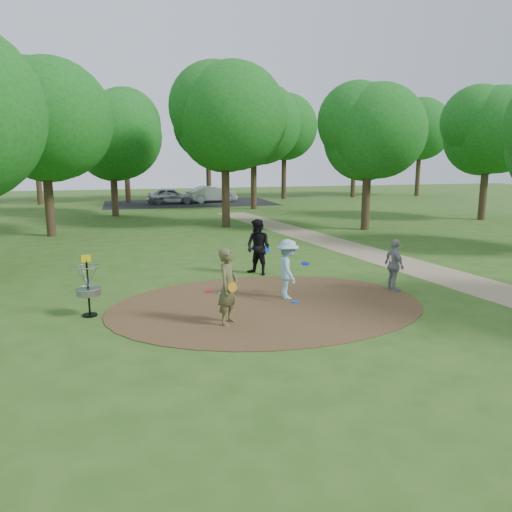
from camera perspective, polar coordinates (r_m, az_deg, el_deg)
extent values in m
plane|color=#2D5119|center=(13.26, 1.36, -5.65)|extent=(100.00, 100.00, 0.00)
cylinder|color=#47301C|center=(13.26, 1.36, -5.61)|extent=(8.40, 8.40, 0.02)
cube|color=#8C7A5B|center=(17.83, 19.90, -1.89)|extent=(7.55, 39.89, 0.01)
cube|color=black|center=(42.71, -7.57, 6.03)|extent=(14.00, 8.00, 0.01)
imported|color=brown|center=(11.58, -3.20, -3.52)|extent=(0.73, 0.79, 1.82)
cylinder|color=orange|center=(11.34, -2.72, -3.57)|extent=(0.22, 0.07, 0.22)
imported|color=#8CC3D0|center=(13.71, 3.64, -1.52)|extent=(0.69, 1.11, 1.66)
cylinder|color=#0B0FC3|center=(13.83, 5.63, -0.85)|extent=(0.23, 0.23, 0.08)
imported|color=black|center=(16.46, 0.26, 1.01)|extent=(1.11, 1.14, 1.85)
cylinder|color=blue|center=(16.58, 1.24, 0.72)|extent=(0.23, 0.10, 0.22)
imported|color=gray|center=(15.00, 15.52, -1.03)|extent=(0.39, 0.91, 1.54)
cylinder|color=white|center=(14.89, 15.36, -0.28)|extent=(0.23, 0.09, 0.22)
cylinder|color=#1796BF|center=(14.31, -3.89, -4.27)|extent=(0.22, 0.22, 0.02)
cylinder|color=blue|center=(13.52, 4.51, -5.23)|extent=(0.22, 0.22, 0.02)
cylinder|color=red|center=(14.53, -5.41, -4.06)|extent=(0.22, 0.22, 0.02)
imported|color=#A1A2A8|center=(42.16, -9.73, 6.79)|extent=(3.90, 1.64, 1.32)
imported|color=#B9BBC1|center=(43.11, -5.09, 7.06)|extent=(4.48, 2.38, 1.40)
cylinder|color=black|center=(12.89, -18.62, -3.64)|extent=(0.05, 0.05, 1.35)
cylinder|color=black|center=(13.07, -18.44, -6.42)|extent=(0.36, 0.36, 0.04)
cylinder|color=gray|center=(12.91, -18.61, -3.87)|extent=(0.60, 0.60, 0.16)
torus|color=gray|center=(12.89, -18.63, -3.53)|extent=(0.63, 0.63, 0.03)
torus|color=gray|center=(12.76, -18.78, -1.14)|extent=(0.58, 0.58, 0.02)
cube|color=yellow|center=(12.72, -18.84, -0.26)|extent=(0.22, 0.02, 0.18)
cylinder|color=#332316|center=(26.45, -22.59, 6.19)|extent=(0.44, 0.44, 3.80)
sphere|color=#155115|center=(26.42, -23.18, 13.69)|extent=(5.71, 5.71, 5.71)
cylinder|color=#332316|center=(27.79, -3.49, 7.63)|extent=(0.44, 0.44, 4.18)
sphere|color=#155115|center=(27.80, -3.58, 15.21)|extent=(5.77, 5.77, 5.77)
cylinder|color=#332316|center=(27.33, 12.48, 6.72)|extent=(0.44, 0.44, 3.61)
sphere|color=#155115|center=(27.28, 12.76, 13.33)|extent=(4.89, 4.89, 4.89)
cylinder|color=#332316|center=(34.23, -15.89, 7.27)|extent=(0.44, 0.44, 3.42)
sphere|color=#155115|center=(34.18, -16.19, 12.72)|extent=(5.61, 5.61, 5.61)
cylinder|color=#332316|center=(37.45, -0.26, 8.74)|extent=(0.44, 0.44, 4.37)
sphere|color=#155115|center=(37.48, -0.27, 14.57)|extent=(5.90, 5.90, 5.90)
cylinder|color=#332316|center=(33.99, 24.57, 6.98)|extent=(0.44, 0.44, 3.80)
sphere|color=#155115|center=(33.96, 25.04, 12.57)|extent=(5.18, 5.18, 5.18)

